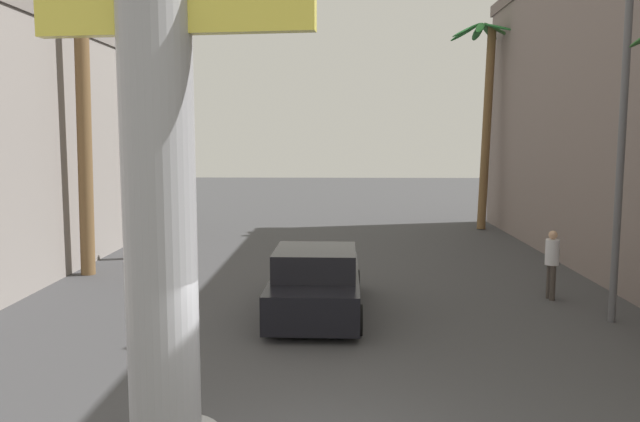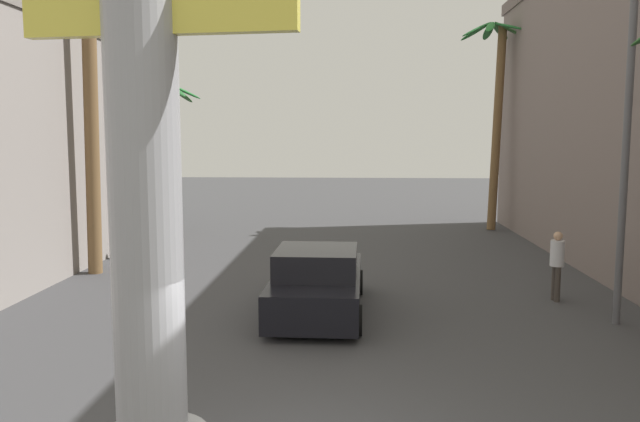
{
  "view_description": "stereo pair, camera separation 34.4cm",
  "coord_description": "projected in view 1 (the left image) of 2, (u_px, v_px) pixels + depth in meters",
  "views": [
    {
      "loc": [
        0.36,
        -7.15,
        4.06
      ],
      "look_at": [
        0.0,
        5.65,
        2.54
      ],
      "focal_mm": 35.0,
      "sensor_mm": 36.0,
      "label": 1
    },
    {
      "loc": [
        0.7,
        -7.13,
        4.06
      ],
      "look_at": [
        0.0,
        5.65,
        2.54
      ],
      "focal_mm": 35.0,
      "sensor_mm": 36.0,
      "label": 2
    }
  ],
  "objects": [
    {
      "name": "ground_plane",
      "position": [
        324.0,
        283.0,
        17.51
      ],
      "size": [
        91.66,
        91.66,
        0.0
      ],
      "primitive_type": "plane",
      "color": "#424244"
    },
    {
      "name": "neon_sign_pole",
      "position": [
        155.0,
        51.0,
        6.54
      ],
      "size": [
        3.36,
        1.26,
        10.73
      ],
      "color": "#9E9EA3",
      "rests_on": "ground"
    },
    {
      "name": "street_lamp",
      "position": [
        609.0,
        109.0,
        13.27
      ],
      "size": [
        2.19,
        0.28,
        7.84
      ],
      "color": "#59595E",
      "rests_on": "ground"
    },
    {
      "name": "car_lead",
      "position": [
        316.0,
        283.0,
        14.43
      ],
      "size": [
        2.15,
        4.87,
        1.56
      ],
      "color": "black",
      "rests_on": "ground"
    },
    {
      "name": "palm_tree_mid_left",
      "position": [
        83.0,
        87.0,
        18.0
      ],
      "size": [
        2.76,
        2.86,
        9.27
      ],
      "color": "brown",
      "rests_on": "ground"
    },
    {
      "name": "palm_tree_far_left",
      "position": [
        158.0,
        134.0,
        25.08
      ],
      "size": [
        2.93,
        2.94,
        6.3
      ],
      "color": "brown",
      "rests_on": "ground"
    },
    {
      "name": "palm_tree_far_right",
      "position": [
        485.0,
        102.0,
        27.39
      ],
      "size": [
        2.9,
        2.95,
        9.08
      ],
      "color": "brown",
      "rests_on": "ground"
    },
    {
      "name": "pedestrian_far_left",
      "position": [
        154.0,
        228.0,
        21.01
      ],
      "size": [
        0.47,
        0.47,
        1.76
      ],
      "color": "black",
      "rests_on": "ground"
    },
    {
      "name": "pedestrian_mid_right",
      "position": [
        552.0,
        259.0,
        15.6
      ],
      "size": [
        0.37,
        0.37,
        1.75
      ],
      "color": "#3F3833",
      "rests_on": "ground"
    }
  ]
}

